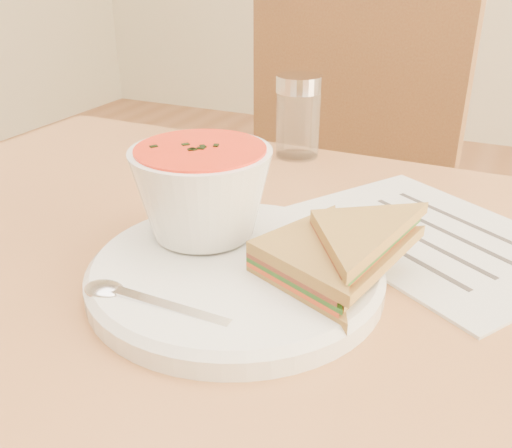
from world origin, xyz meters
The scene contains 8 objects.
chair_far centered at (-0.14, 0.48, 0.50)m, with size 0.44×0.44×0.99m, color brown, non-canonical shape.
plate centered at (0.00, -0.03, 0.76)m, with size 0.26×0.26×0.02m, color white, non-canonical shape.
soup_bowl centered at (-0.05, 0.01, 0.81)m, with size 0.13×0.13×0.09m, color white, non-canonical shape.
sandwich_half_a centered at (0.01, -0.04, 0.78)m, with size 0.11×0.11×0.03m, color #BC9842, non-canonical shape.
sandwich_half_b centered at (0.05, 0.02, 0.80)m, with size 0.11×0.11×0.03m, color #BC9842, non-canonical shape.
spoon centered at (-0.03, -0.11, 0.77)m, with size 0.17×0.03×0.01m, color silver, non-canonical shape.
paper_menu centered at (0.13, 0.13, 0.75)m, with size 0.27×0.20×0.00m, color silver, non-canonical shape.
condiment_shaker centered at (-0.08, 0.31, 0.81)m, with size 0.06×0.06×0.11m, color silver, non-canonical shape.
Camera 1 is at (0.19, -0.41, 1.01)m, focal length 40.00 mm.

